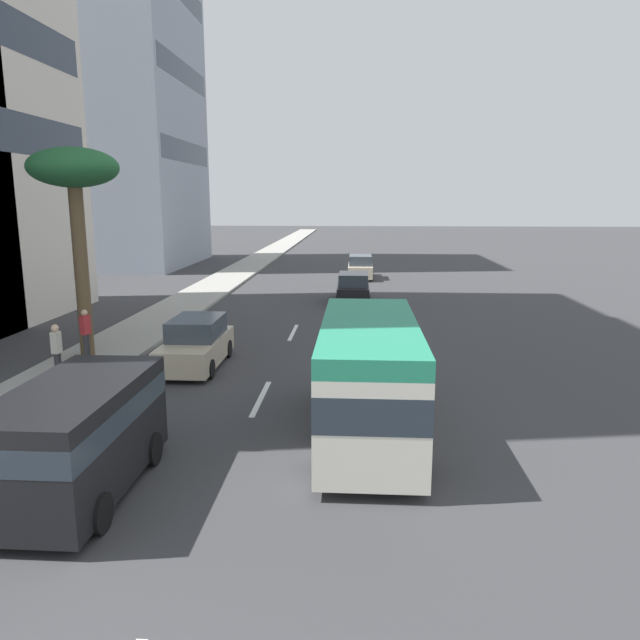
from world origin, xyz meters
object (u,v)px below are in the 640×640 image
pedestrian_mid_block (57,349)px  palm_tree (74,178)px  minibus_lead (369,374)px  van_second (77,432)px  pedestrian_by_tree (86,331)px  car_third (360,267)px  car_fourth (353,288)px  car_fifth (196,344)px

pedestrian_mid_block → palm_tree: bearing=8.0°
minibus_lead → van_second: minibus_lead is taller
pedestrian_by_tree → palm_tree: palm_tree is taller
minibus_lead → van_second: size_ratio=1.50×
van_second → pedestrian_mid_block: 8.02m
van_second → palm_tree: 12.10m
van_second → car_third: (33.54, -5.64, -0.47)m
minibus_lead → pedestrian_by_tree: minibus_lead is taller
minibus_lead → car_third: bearing=0.2°
minibus_lead → car_fourth: 19.81m
car_fourth → pedestrian_mid_block: 18.55m
minibus_lead → car_fourth: minibus_lead is taller
car_fifth → palm_tree: (0.76, 4.26, 5.65)m
pedestrian_mid_block → car_third: bearing=-20.1°
car_third → car_fourth: bearing=177.7°
minibus_lead → pedestrian_mid_block: (3.66, 9.70, -0.44)m
pedestrian_by_tree → palm_tree: (0.34, 0.14, 5.33)m
pedestrian_by_tree → van_second: bearing=43.1°
palm_tree → pedestrian_mid_block: bearing=-171.7°
van_second → car_fifth: van_second is taller
van_second → car_third: 34.01m
pedestrian_mid_block → pedestrian_by_tree: pedestrian_mid_block is taller
car_third → pedestrian_by_tree: (-23.87, 9.89, 0.31)m
palm_tree → car_fifth: bearing=-100.1°
van_second → pedestrian_mid_block: size_ratio=2.61×
minibus_lead → van_second: bearing=120.0°
minibus_lead → van_second: (-3.31, 5.74, -0.30)m
minibus_lead → pedestrian_by_tree: size_ratio=3.97×
van_second → car_third: bearing=170.5°
car_fourth → palm_tree: palm_tree is taller
car_fifth → car_third: bearing=166.6°
car_fifth → minibus_lead: bearing=44.7°
van_second → car_fourth: size_ratio=1.06×
car_third → car_fifth: (-24.28, 5.77, -0.01)m
car_third → car_fifth: 24.96m
van_second → car_fourth: (23.10, -5.21, -0.49)m
minibus_lead → van_second: 6.64m
van_second → pedestrian_mid_block: van_second is taller
van_second → minibus_lead: bearing=120.0°
car_fifth → pedestrian_by_tree: 4.15m
minibus_lead → pedestrian_mid_block: minibus_lead is taller
car_third → car_fifth: bearing=166.6°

